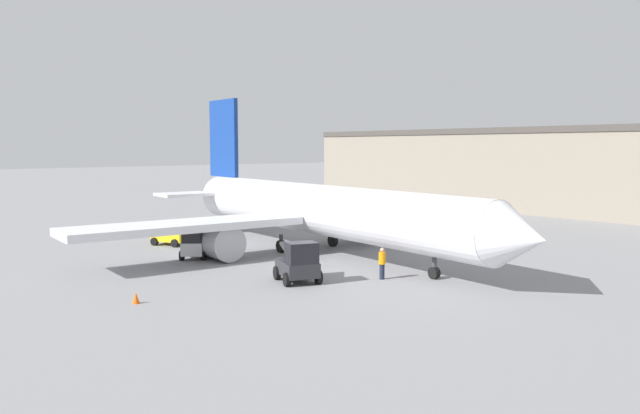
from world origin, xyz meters
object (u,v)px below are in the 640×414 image
belt_loader_truck (299,263)px  safety_cone_near (136,298)px  airplane (312,209)px  baggage_tug (194,243)px  pushback_tug (174,234)px  ground_crew_worker (382,262)px

belt_loader_truck → safety_cone_near: (-1.44, -8.95, -0.83)m
airplane → baggage_tug: bearing=-102.8°
baggage_tug → safety_cone_near: size_ratio=5.56×
airplane → belt_loader_truck: airplane is taller
belt_loader_truck → pushback_tug: size_ratio=1.01×
airplane → baggage_tug: 8.85m
airplane → safety_cone_near: airplane is taller
baggage_tug → belt_loader_truck: (10.54, 0.66, 0.03)m
belt_loader_truck → baggage_tug: bearing=-156.4°
belt_loader_truck → safety_cone_near: bearing=-79.1°
belt_loader_truck → safety_cone_near: size_ratio=5.88×
ground_crew_worker → belt_loader_truck: (-2.44, -4.19, 0.13)m
airplane → pushback_tug: bearing=-138.4°
safety_cone_near → airplane: bearing=111.5°
pushback_tug → ground_crew_worker: bearing=-14.0°
baggage_tug → safety_cone_near: bearing=-1.8°
safety_cone_near → belt_loader_truck: bearing=80.8°
baggage_tug → ground_crew_worker: bearing=61.1°
ground_crew_worker → airplane: bearing=-26.3°
ground_crew_worker → pushback_tug: bearing=1.2°
ground_crew_worker → belt_loader_truck: size_ratio=0.57×
airplane → belt_loader_truck: bearing=-38.8°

